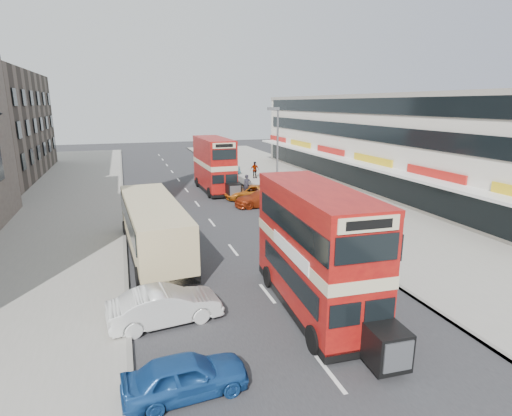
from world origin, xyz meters
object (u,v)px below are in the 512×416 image
object	(u,v)px
bus_second	(214,164)
car_left_front	(165,306)
coach	(153,226)
car_right_c	(222,170)
car_right_b	(249,192)
car_right_a	(264,198)
cyclist	(247,191)
street_lamp	(277,148)
car_left_near	(186,376)
pedestrian_far	(255,170)
bus_main	(316,249)
pedestrian_near	(310,195)

from	to	relation	value
bus_second	car_left_front	bearing A→B (deg)	71.67
coach	car_right_c	bearing A→B (deg)	64.68
coach	car_right_b	size ratio (longest dim) A/B	2.47
car_right_a	cyclist	bearing A→B (deg)	-166.91
bus_second	car_right_a	world-z (taller)	bus_second
street_lamp	bus_second	size ratio (longest dim) A/B	0.89
coach	car_left_front	xyz separation A→B (m)	(-0.22, -7.92, -0.97)
coach	car_right_b	distance (m)	14.89
car_left_near	pedestrian_far	size ratio (longest dim) A/B	1.98
street_lamp	bus_main	distance (m)	18.76
street_lamp	car_right_b	distance (m)	5.10
bus_main	car_right_a	distance (m)	17.93
street_lamp	coach	world-z (taller)	street_lamp
car_left_front	car_right_c	bearing A→B (deg)	-23.75
pedestrian_far	car_right_a	bearing A→B (deg)	-111.78
street_lamp	pedestrian_near	xyz separation A→B (m)	(2.06, -2.50, -3.65)
bus_second	pedestrian_far	world-z (taller)	bus_second
cyclist	car_left_near	bearing A→B (deg)	-112.91
coach	car_right_c	xyz separation A→B (m)	(9.74, 24.13, -0.94)
car_left_near	car_right_c	world-z (taller)	car_right_c
car_left_near	car_left_front	xyz separation A→B (m)	(-0.15, 4.36, 0.09)
bus_main	car_left_near	distance (m)	7.20
cyclist	bus_second	bearing A→B (deg)	111.13
bus_second	car_left_near	xyz separation A→B (m)	(-7.16, -28.29, -2.01)
car_right_a	pedestrian_far	xyz separation A→B (m)	(3.14, 12.17, 0.36)
car_left_near	pedestrian_near	bearing A→B (deg)	-38.28
pedestrian_far	car_right_c	bearing A→B (deg)	126.08
bus_main	car_right_a	world-z (taller)	bus_main
car_left_front	pedestrian_near	distance (m)	19.74
bus_second	car_right_c	world-z (taller)	bus_second
car_left_near	cyclist	bearing A→B (deg)	-24.68
car_right_a	pedestrian_far	bearing A→B (deg)	165.57
car_left_near	car_left_front	distance (m)	4.36
street_lamp	car_left_near	world-z (taller)	street_lamp
pedestrian_near	pedestrian_far	bearing A→B (deg)	-128.98
street_lamp	coach	bearing A→B (deg)	-139.99
car_left_front	pedestrian_near	world-z (taller)	pedestrian_near
car_right_a	cyclist	xyz separation A→B (m)	(-0.63, 2.72, 0.10)
pedestrian_near	cyclist	distance (m)	6.19
bus_second	pedestrian_far	xyz separation A→B (m)	(5.72, 4.86, -1.56)
car_left_front	car_right_b	world-z (taller)	car_left_front
bus_second	coach	world-z (taller)	bus_second
bus_main	bus_second	size ratio (longest dim) A/B	1.02
street_lamp	pedestrian_near	distance (m)	4.88
street_lamp	car_right_a	xyz separation A→B (m)	(-1.30, -0.50, -4.06)
car_left_front	cyclist	world-z (taller)	cyclist
coach	car_right_c	world-z (taller)	coach
pedestrian_near	pedestrian_far	xyz separation A→B (m)	(-0.22, 14.17, -0.05)
coach	car_right_c	size ratio (longest dim) A/B	2.49
bus_main	coach	distance (m)	10.53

